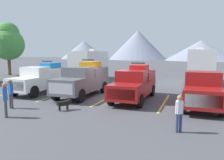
{
  "coord_description": "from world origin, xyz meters",
  "views": [
    {
      "loc": [
        5.72,
        -14.74,
        3.23
      ],
      "look_at": [
        0.0,
        0.68,
        1.2
      ],
      "focal_mm": 35.6,
      "sensor_mm": 36.0,
      "label": 1
    }
  ],
  "objects_px": {
    "pickup_truck_c": "(135,83)",
    "pickup_truck_d": "(202,88)",
    "pickup_truck_a": "(42,78)",
    "camper_trailer_a": "(90,63)",
    "person_c": "(5,98)",
    "person_b": "(179,111)",
    "person_a": "(11,92)",
    "pickup_truck_b": "(83,79)",
    "camper_trailer_b": "(200,64)",
    "dog": "(65,103)"
  },
  "relations": [
    {
      "from": "pickup_truck_d",
      "to": "person_c",
      "type": "relative_size",
      "value": 3.22
    },
    {
      "from": "pickup_truck_b",
      "to": "camper_trailer_a",
      "type": "height_order",
      "value": "camper_trailer_a"
    },
    {
      "from": "person_b",
      "to": "person_c",
      "type": "relative_size",
      "value": 0.88
    },
    {
      "from": "camper_trailer_a",
      "to": "person_a",
      "type": "distance_m",
      "value": 14.4
    },
    {
      "from": "pickup_truck_b",
      "to": "pickup_truck_a",
      "type": "bearing_deg",
      "value": 179.63
    },
    {
      "from": "pickup_truck_b",
      "to": "person_a",
      "type": "distance_m",
      "value": 5.38
    },
    {
      "from": "person_a",
      "to": "person_c",
      "type": "height_order",
      "value": "person_c"
    },
    {
      "from": "pickup_truck_c",
      "to": "person_c",
      "type": "relative_size",
      "value": 3.31
    },
    {
      "from": "pickup_truck_c",
      "to": "pickup_truck_d",
      "type": "xyz_separation_m",
      "value": [
        4.31,
        -0.55,
        -0.03
      ]
    },
    {
      "from": "person_c",
      "to": "dog",
      "type": "relative_size",
      "value": 2.16
    },
    {
      "from": "dog",
      "to": "person_a",
      "type": "bearing_deg",
      "value": -166.62
    },
    {
      "from": "pickup_truck_c",
      "to": "pickup_truck_d",
      "type": "distance_m",
      "value": 4.35
    },
    {
      "from": "pickup_truck_a",
      "to": "pickup_truck_d",
      "type": "relative_size",
      "value": 0.97
    },
    {
      "from": "pickup_truck_b",
      "to": "dog",
      "type": "bearing_deg",
      "value": -76.05
    },
    {
      "from": "camper_trailer_b",
      "to": "person_c",
      "type": "distance_m",
      "value": 19.21
    },
    {
      "from": "person_a",
      "to": "dog",
      "type": "distance_m",
      "value": 3.3
    },
    {
      "from": "camper_trailer_b",
      "to": "dog",
      "type": "distance_m",
      "value": 16.32
    },
    {
      "from": "camper_trailer_a",
      "to": "person_a",
      "type": "relative_size",
      "value": 4.42
    },
    {
      "from": "pickup_truck_d",
      "to": "person_a",
      "type": "xyz_separation_m",
      "value": [
        -10.41,
        -4.44,
        -0.14
      ]
    },
    {
      "from": "pickup_truck_b",
      "to": "pickup_truck_c",
      "type": "xyz_separation_m",
      "value": [
        3.97,
        0.06,
        -0.1
      ]
    },
    {
      "from": "pickup_truck_a",
      "to": "person_c",
      "type": "distance_m",
      "value": 7.06
    },
    {
      "from": "camper_trailer_b",
      "to": "person_c",
      "type": "xyz_separation_m",
      "value": [
        -9.31,
        -16.77,
        -1.01
      ]
    },
    {
      "from": "camper_trailer_b",
      "to": "person_c",
      "type": "relative_size",
      "value": 4.41
    },
    {
      "from": "pickup_truck_a",
      "to": "pickup_truck_d",
      "type": "bearing_deg",
      "value": -2.43
    },
    {
      "from": "camper_trailer_b",
      "to": "pickup_truck_c",
      "type": "bearing_deg",
      "value": -113.04
    },
    {
      "from": "pickup_truck_d",
      "to": "person_b",
      "type": "relative_size",
      "value": 3.66
    },
    {
      "from": "camper_trailer_a",
      "to": "pickup_truck_c",
      "type": "bearing_deg",
      "value": -49.19
    },
    {
      "from": "pickup_truck_d",
      "to": "camper_trailer_b",
      "type": "bearing_deg",
      "value": 89.7
    },
    {
      "from": "pickup_truck_c",
      "to": "pickup_truck_b",
      "type": "bearing_deg",
      "value": -179.14
    },
    {
      "from": "pickup_truck_b",
      "to": "person_c",
      "type": "distance_m",
      "value": 6.52
    },
    {
      "from": "pickup_truck_c",
      "to": "camper_trailer_a",
      "type": "height_order",
      "value": "camper_trailer_a"
    },
    {
      "from": "pickup_truck_b",
      "to": "pickup_truck_c",
      "type": "distance_m",
      "value": 3.97
    },
    {
      "from": "pickup_truck_b",
      "to": "person_a",
      "type": "relative_size",
      "value": 3.34
    },
    {
      "from": "pickup_truck_a",
      "to": "pickup_truck_c",
      "type": "distance_m",
      "value": 7.77
    },
    {
      "from": "pickup_truck_c",
      "to": "dog",
      "type": "height_order",
      "value": "pickup_truck_c"
    },
    {
      "from": "camper_trailer_b",
      "to": "person_a",
      "type": "distance_m",
      "value": 18.53
    },
    {
      "from": "pickup_truck_d",
      "to": "person_a",
      "type": "height_order",
      "value": "pickup_truck_d"
    },
    {
      "from": "camper_trailer_a",
      "to": "dog",
      "type": "distance_m",
      "value": 14.49
    },
    {
      "from": "pickup_truck_a",
      "to": "pickup_truck_b",
      "type": "distance_m",
      "value": 3.81
    },
    {
      "from": "pickup_truck_a",
      "to": "pickup_truck_c",
      "type": "xyz_separation_m",
      "value": [
        7.77,
        0.04,
        -0.03
      ]
    },
    {
      "from": "pickup_truck_b",
      "to": "pickup_truck_d",
      "type": "relative_size",
      "value": 1.0
    },
    {
      "from": "pickup_truck_c",
      "to": "person_a",
      "type": "relative_size",
      "value": 3.44
    },
    {
      "from": "person_a",
      "to": "person_b",
      "type": "distance_m",
      "value": 9.44
    },
    {
      "from": "pickup_truck_b",
      "to": "camper_trailer_a",
      "type": "relative_size",
      "value": 0.76
    },
    {
      "from": "pickup_truck_b",
      "to": "pickup_truck_d",
      "type": "height_order",
      "value": "pickup_truck_b"
    },
    {
      "from": "pickup_truck_b",
      "to": "camper_trailer_b",
      "type": "height_order",
      "value": "camper_trailer_b"
    },
    {
      "from": "pickup_truck_a",
      "to": "camper_trailer_b",
      "type": "relative_size",
      "value": 0.71
    },
    {
      "from": "pickup_truck_a",
      "to": "camper_trailer_a",
      "type": "height_order",
      "value": "camper_trailer_a"
    },
    {
      "from": "person_c",
      "to": "person_b",
      "type": "bearing_deg",
      "value": 5.74
    },
    {
      "from": "camper_trailer_a",
      "to": "person_b",
      "type": "bearing_deg",
      "value": -52.85
    }
  ]
}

